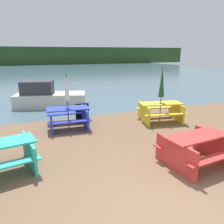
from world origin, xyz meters
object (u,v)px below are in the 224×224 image
object	(u,v)px
picnic_table_red	(196,147)
umbrella_darkgreen	(162,83)
signboard	(82,112)
umbrella_white	(67,88)
boat	(48,97)
picnic_table_yellow	(160,110)
picnic_table_blue	(68,116)

from	to	relation	value
picnic_table_red	umbrella_darkgreen	size ratio (longest dim) A/B	0.81
picnic_table_red	signboard	distance (m)	4.98
umbrella_white	boat	world-z (taller)	umbrella_white
boat	signboard	world-z (taller)	boat
picnic_table_red	umbrella_white	size ratio (longest dim) A/B	0.87
picnic_table_yellow	signboard	world-z (taller)	picnic_table_yellow
umbrella_darkgreen	boat	world-z (taller)	umbrella_darkgreen
picnic_table_red	picnic_table_yellow	distance (m)	3.64
signboard	picnic_table_yellow	bearing A→B (deg)	-21.12
picnic_table_blue	signboard	size ratio (longest dim) A/B	2.20
picnic_table_blue	umbrella_white	xyz separation A→B (m)	(0.00, 0.00, 1.09)
picnic_table_red	boat	distance (m)	8.44
picnic_table_red	umbrella_white	distance (m)	4.86
picnic_table_red	picnic_table_blue	world-z (taller)	picnic_table_red
picnic_table_blue	umbrella_white	size ratio (longest dim) A/B	0.79
umbrella_darkgreen	picnic_table_blue	bearing A→B (deg)	171.62
picnic_table_blue	umbrella_darkgreen	size ratio (longest dim) A/B	0.74
boat	picnic_table_blue	bearing A→B (deg)	-69.64
picnic_table_blue	boat	bearing A→B (deg)	95.50
picnic_table_red	umbrella_darkgreen	bearing A→B (deg)	71.01
picnic_table_yellow	signboard	size ratio (longest dim) A/B	2.60
picnic_table_yellow	signboard	xyz separation A→B (m)	(-3.04, 1.17, -0.09)
picnic_table_red	boat	world-z (taller)	boat
picnic_table_blue	boat	distance (m)	3.94
picnic_table_blue	umbrella_darkgreen	world-z (taller)	umbrella_darkgreen
picnic_table_yellow	boat	distance (m)	6.07
picnic_table_yellow	boat	bearing A→B (deg)	132.59
picnic_table_blue	signboard	bearing A→B (deg)	42.07
umbrella_white	signboard	xyz separation A→B (m)	(0.69, 0.62, -1.17)
picnic_table_red	signboard	bearing A→B (deg)	111.86
umbrella_white	picnic_table_blue	bearing A→B (deg)	0.00
umbrella_white	boat	bearing A→B (deg)	95.50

